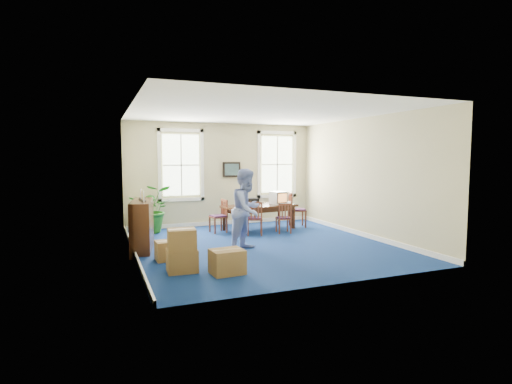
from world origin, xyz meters
name	(u,v)px	position (x,y,z in m)	size (l,w,h in m)	color
floor	(261,245)	(0.00, 0.00, 0.00)	(6.50, 6.50, 0.00)	navy
ceiling	(261,112)	(0.00, 0.00, 3.20)	(6.50, 6.50, 0.00)	white
wall_back	(222,174)	(0.00, 3.25, 1.60)	(6.50, 6.50, 0.00)	#BBB285
wall_front	(336,190)	(0.00, -3.25, 1.60)	(6.50, 6.50, 0.00)	#BBB285
wall_left	(131,183)	(-3.00, 0.00, 1.60)	(6.50, 6.50, 0.00)	#BBB285
wall_right	(364,177)	(3.00, 0.00, 1.60)	(6.50, 6.50, 0.00)	#BBB285
baseboard_back	(223,223)	(0.00, 3.22, 0.06)	(6.00, 0.04, 0.12)	white
baseboard_left	(135,253)	(-2.97, 0.00, 0.06)	(0.04, 6.50, 0.12)	white
baseboard_right	(362,234)	(2.97, 0.00, 0.06)	(0.04, 6.50, 0.12)	white
window_left	(181,165)	(-1.30, 3.23, 1.90)	(1.40, 0.12, 2.20)	white
window_right	(277,164)	(1.90, 3.23, 1.90)	(1.40, 0.12, 2.20)	white
wall_picture	(232,170)	(0.30, 3.20, 1.75)	(0.58, 0.06, 0.48)	black
conference_table	(259,217)	(0.75, 1.97, 0.37)	(2.15, 0.98, 0.73)	#3E2010
crt_tv	(278,198)	(1.39, 2.02, 0.92)	(0.42, 0.45, 0.38)	#B7B7BC
game_console	(288,203)	(1.68, 1.97, 0.76)	(0.18, 0.22, 0.05)	white
equipment_bag	(251,202)	(0.51, 2.02, 0.83)	(0.41, 0.27, 0.20)	black
chair_near_left	(255,218)	(0.32, 1.24, 0.47)	(0.42, 0.42, 0.94)	brown
chair_near_right	(283,218)	(1.19, 1.24, 0.43)	(0.38, 0.38, 0.86)	brown
chair_end_left	(218,216)	(-0.51, 1.97, 0.47)	(0.42, 0.42, 0.94)	brown
chair_end_right	(297,210)	(2.02, 1.97, 0.53)	(0.48, 0.48, 1.07)	brown
man	(247,209)	(-0.49, -0.32, 0.94)	(0.92, 0.71, 1.88)	#7D8FD2
credenza	(142,224)	(-2.74, 0.62, 0.59)	(0.43, 1.51, 1.19)	#3E2010
brochure_rack	(142,193)	(-2.72, 0.62, 1.32)	(0.11, 0.60, 0.26)	#99999E
potted_plant	(152,209)	(-2.26, 2.66, 0.68)	(1.23, 1.07, 1.37)	#185412
cardboard_boxes	(192,247)	(-2.03, -1.45, 0.43)	(1.49, 1.49, 0.85)	olive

